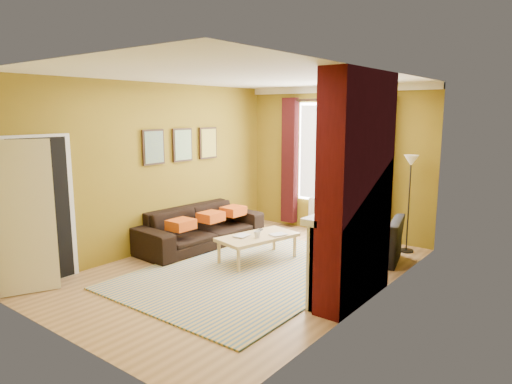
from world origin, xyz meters
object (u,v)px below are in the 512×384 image
coffee_table (258,238)px  wicker_stool (344,233)px  floor_lamp (410,176)px  armchair (365,238)px  sofa (201,227)px

coffee_table → wicker_stool: size_ratio=2.76×
wicker_stool → coffee_table: bearing=-115.5°
wicker_stool → floor_lamp: size_ratio=0.30×
armchair → floor_lamp: size_ratio=0.67×
armchair → wicker_stool: armchair is taller
sofa → floor_lamp: bearing=-53.9°
wicker_stool → armchair: bearing=-37.1°
armchair → coffee_table: 1.69m
armchair → coffee_table: (-1.31, -1.08, 0.02)m
armchair → wicker_stool: 0.74m
armchair → floor_lamp: (0.37, 0.85, 0.93)m
coffee_table → wicker_stool: bearing=77.8°
sofa → armchair: bearing=-64.7°
floor_lamp → armchair: bearing=-113.3°
coffee_table → wicker_stool: 1.69m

